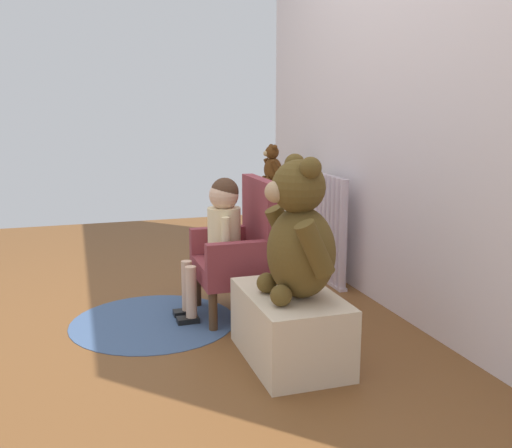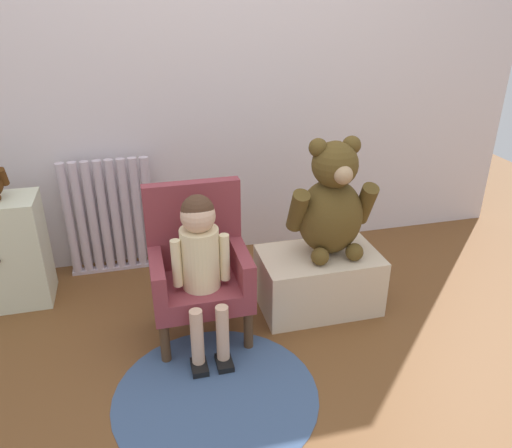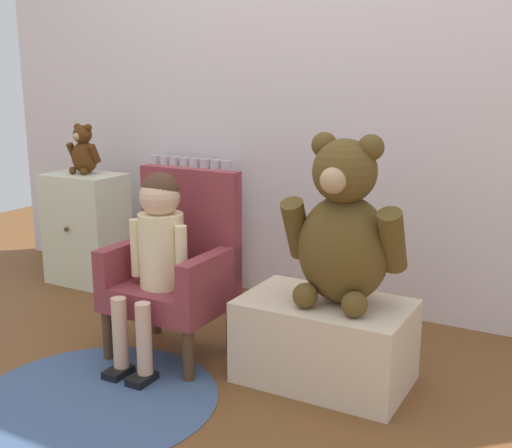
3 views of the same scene
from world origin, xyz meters
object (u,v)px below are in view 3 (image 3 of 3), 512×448
radiator (191,224)px  large_teddy_bear (344,230)px  small_teddy_bear (84,152)px  child_figure (157,241)px  child_armchair (176,267)px  floor_rug (96,398)px  low_bench (325,341)px  small_dresser (87,229)px

radiator → large_teddy_bear: 1.26m
radiator → small_teddy_bear: bearing=-160.7°
large_teddy_bear → child_figure: bearing=-165.7°
child_armchair → floor_rug: child_armchair is taller
low_bench → small_dresser: bearing=164.2°
low_bench → large_teddy_bear: bearing=17.7°
child_armchair → large_teddy_bear: size_ratio=1.22×
child_figure → large_teddy_bear: (0.67, 0.17, 0.08)m
child_armchair → floor_rug: bearing=-91.6°
small_dresser → child_figure: size_ratio=0.79×
child_armchair → child_figure: bearing=-90.0°
child_armchair → large_teddy_bear: 0.70m
radiator → floor_rug: (0.39, -1.14, -0.33)m
child_figure → low_bench: size_ratio=1.23×
radiator → child_armchair: bearing=-59.4°
child_armchair → low_bench: child_armchair is taller
small_teddy_bear → small_dresser: bearing=-70.0°
low_bench → small_teddy_bear: size_ratio=2.32×
small_teddy_bear → floor_rug: bearing=-46.4°
radiator → low_bench: 1.21m
radiator → small_dresser: radiator is taller
small_dresser → child_figure: (0.92, -0.59, 0.19)m
child_armchair → low_bench: (0.61, 0.04, -0.19)m
child_figure → large_teddy_bear: size_ratio=1.24×
low_bench → small_teddy_bear: (-1.54, 0.45, 0.54)m
child_figure → large_teddy_bear: bearing=14.3°
small_teddy_bear → child_armchair: bearing=-28.1°
child_armchair → large_teddy_bear: large_teddy_bear is taller
low_bench → radiator: bearing=147.8°
small_dresser → large_teddy_bear: bearing=-14.8°
small_teddy_bear → floor_rug: small_teddy_bear is taller
child_armchair → small_teddy_bear: small_teddy_bear is taller
large_teddy_bear → floor_rug: size_ratio=0.70×
small_dresser → small_teddy_bear: (-0.01, 0.02, 0.40)m
large_teddy_bear → floor_rug: large_teddy_bear is taller
small_dresser → child_figure: 1.11m
large_teddy_bear → child_armchair: bearing=-175.1°
large_teddy_bear → floor_rug: (-0.68, -0.52, -0.56)m
low_bench → small_teddy_bear: 1.69m
child_armchair → child_figure: (-0.00, -0.11, 0.13)m
small_dresser → child_armchair: 1.04m
radiator → low_bench: radiator is taller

